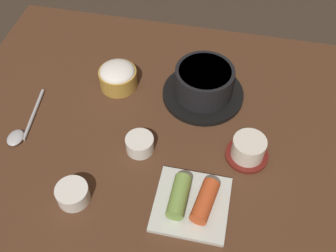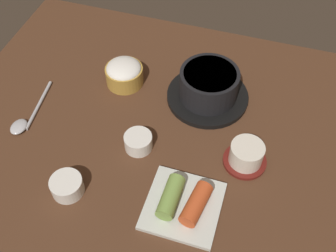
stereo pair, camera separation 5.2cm
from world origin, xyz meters
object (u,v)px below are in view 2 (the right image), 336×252
stone_pot (209,87)px  spoon (25,119)px  rice_bowl (124,73)px  side_bowl_near (67,186)px  tea_cup_with_saucer (246,155)px  kimchi_plate (183,203)px  banchan_cup_center (138,141)px

stone_pot → spoon: (-38.79, -19.78, -3.33)cm
rice_bowl → side_bowl_near: (0.19, -32.75, -1.26)cm
tea_cup_with_saucer → stone_pot: bearing=127.4°
stone_pot → kimchi_plate: size_ratio=1.35×
rice_bowl → spoon: size_ratio=0.53×
stone_pot → spoon: bearing=-153.0°
side_bowl_near → kimchi_plate: bearing=8.2°
tea_cup_with_saucer → side_bowl_near: 37.63cm
kimchi_plate → side_bowl_near: 23.72cm
tea_cup_with_saucer → side_bowl_near: size_ratio=1.42×
rice_bowl → side_bowl_near: rice_bowl is taller
side_bowl_near → spoon: bearing=142.1°
rice_bowl → banchan_cup_center: (10.17, -18.02, -1.28)cm
banchan_cup_center → side_bowl_near: bearing=-124.1°
banchan_cup_center → tea_cup_with_saucer: bearing=7.2°
rice_bowl → kimchi_plate: 37.74cm
spoon → rice_bowl: bearing=47.2°
kimchi_plate → spoon: 42.52cm
stone_pot → banchan_cup_center: (-11.07, -18.85, -2.02)cm
tea_cup_with_saucer → side_bowl_near: bearing=-152.0°
stone_pot → banchan_cup_center: stone_pot is taller
rice_bowl → side_bowl_near: bearing=-89.7°
rice_bowl → side_bowl_near: 32.77cm
rice_bowl → tea_cup_with_saucer: (33.40, -15.07, -0.56)cm
banchan_cup_center → kimchi_plate: kimchi_plate is taller
stone_pot → spoon: stone_pot is taller
side_bowl_near → rice_bowl: bearing=90.3°
stone_pot → rice_bowl: bearing=-177.8°
rice_bowl → banchan_cup_center: bearing=-60.5°
tea_cup_with_saucer → side_bowl_near: (-33.22, -17.68, -0.70)cm
spoon → stone_pot: bearing=27.0°
side_bowl_near → stone_pot: bearing=57.9°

